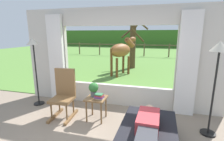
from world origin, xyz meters
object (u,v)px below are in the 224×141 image
object	(u,v)px
side_table	(96,102)
floor_lamp_right	(218,61)
rocking_chair	(64,94)
reclining_person	(147,128)
pasture_tree	(133,41)
potted_plant	(94,89)
horse	(122,50)
book_stack	(99,97)
floor_lamp_left	(34,51)

from	to	relation	value
side_table	floor_lamp_right	xyz separation A→B (m)	(2.29, 0.03, 1.01)
rocking_chair	floor_lamp_right	size ratio (longest dim) A/B	0.63
side_table	floor_lamp_right	distance (m)	2.50
rocking_chair	reclining_person	bearing A→B (deg)	-29.58
floor_lamp_right	pasture_tree	size ratio (longest dim) A/B	0.62
reclining_person	rocking_chair	distance (m)	2.15
reclining_person	potted_plant	xyz separation A→B (m)	(-1.24, 0.99, 0.18)
reclining_person	side_table	distance (m)	1.49
reclining_person	floor_lamp_right	size ratio (longest dim) A/B	0.81
reclining_person	horse	world-z (taller)	horse
horse	pasture_tree	size ratio (longest dim) A/B	0.61
book_stack	pasture_tree	bearing A→B (deg)	91.08
floor_lamp_left	horse	world-z (taller)	floor_lamp_left
potted_plant	floor_lamp_right	world-z (taller)	floor_lamp_right
book_stack	floor_lamp_left	xyz separation A→B (m)	(-1.92, 0.43, 0.88)
reclining_person	horse	xyz separation A→B (m)	(-1.46, 5.07, 0.63)
rocking_chair	pasture_tree	distance (m)	6.00
side_table	book_stack	world-z (taller)	book_stack
floor_lamp_right	pasture_tree	distance (m)	6.26
side_table	horse	xyz separation A→B (m)	(-0.30, 4.14, 0.73)
reclining_person	rocking_chair	size ratio (longest dim) A/B	1.28
rocking_chair	potted_plant	size ratio (longest dim) A/B	3.50
reclining_person	horse	size ratio (longest dim) A/B	0.82
reclining_person	book_stack	world-z (taller)	same
floor_lamp_left	pasture_tree	xyz separation A→B (m)	(1.81, 5.48, 0.04)
floor_lamp_left	floor_lamp_right	xyz separation A→B (m)	(4.11, -0.34, -0.02)
side_table	book_stack	bearing A→B (deg)	-35.20
side_table	reclining_person	bearing A→B (deg)	-38.65
rocking_chair	pasture_tree	xyz separation A→B (m)	(0.77, 5.87, 0.95)
side_table	pasture_tree	xyz separation A→B (m)	(-0.02, 5.85, 1.07)
book_stack	floor_lamp_left	size ratio (longest dim) A/B	0.11
floor_lamp_right	horse	xyz separation A→B (m)	(-2.58, 4.11, -0.28)
potted_plant	horse	world-z (taller)	horse
rocking_chair	floor_lamp_left	size ratio (longest dim) A/B	0.62
book_stack	reclining_person	bearing A→B (deg)	-38.93
book_stack	floor_lamp_right	world-z (taller)	floor_lamp_right
rocking_chair	floor_lamp_left	world-z (taller)	floor_lamp_left
floor_lamp_right	rocking_chair	bearing A→B (deg)	-179.00
reclining_person	pasture_tree	world-z (taller)	pasture_tree
pasture_tree	reclining_person	bearing A→B (deg)	-80.10
side_table	book_stack	distance (m)	0.19
floor_lamp_right	pasture_tree	world-z (taller)	pasture_tree
floor_lamp_left	pasture_tree	bearing A→B (deg)	71.74
rocking_chair	horse	bearing A→B (deg)	78.65
reclining_person	pasture_tree	size ratio (longest dim) A/B	0.50
floor_lamp_left	floor_lamp_right	distance (m)	4.13
floor_lamp_left	rocking_chair	bearing A→B (deg)	-20.61
rocking_chair	potted_plant	distance (m)	0.73
rocking_chair	horse	size ratio (longest dim) A/B	0.64
potted_plant	rocking_chair	bearing A→B (deg)	-173.09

